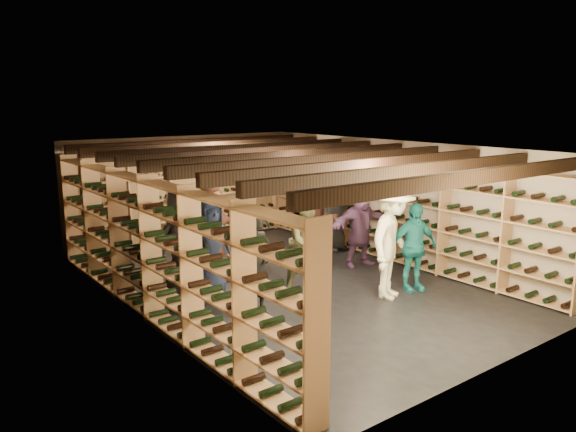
{
  "coord_description": "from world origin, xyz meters",
  "views": [
    {
      "loc": [
        -5.76,
        -7.5,
        3.17
      ],
      "look_at": [
        0.09,
        0.2,
        1.18
      ],
      "focal_mm": 35.0,
      "sensor_mm": 36.0,
      "label": 1
    }
  ],
  "objects_px": {
    "crate_stack_left": "(200,255)",
    "person_1": "(258,265)",
    "person_3": "(392,241)",
    "person_11": "(360,225)",
    "crate_stack_right": "(250,254)",
    "person_12": "(335,212)",
    "person_0": "(184,248)",
    "person_4": "(413,247)",
    "person_9": "(181,236)",
    "person_6": "(210,248)",
    "person_2": "(309,241)",
    "person_5": "(211,234)",
    "person_10": "(246,227)",
    "crate_loose": "(242,259)",
    "person_8": "(319,222)"
  },
  "relations": [
    {
      "from": "crate_stack_right",
      "to": "person_10",
      "type": "height_order",
      "value": "person_10"
    },
    {
      "from": "person_2",
      "to": "person_3",
      "type": "relative_size",
      "value": 0.95
    },
    {
      "from": "crate_loose",
      "to": "person_2",
      "type": "distance_m",
      "value": 2.36
    },
    {
      "from": "person_3",
      "to": "person_11",
      "type": "height_order",
      "value": "person_3"
    },
    {
      "from": "person_4",
      "to": "person_10",
      "type": "distance_m",
      "value": 3.19
    },
    {
      "from": "crate_stack_left",
      "to": "person_5",
      "type": "xyz_separation_m",
      "value": [
        0.02,
        -0.39,
        0.47
      ]
    },
    {
      "from": "crate_stack_right",
      "to": "person_12",
      "type": "relative_size",
      "value": 0.34
    },
    {
      "from": "crate_stack_left",
      "to": "person_3",
      "type": "xyz_separation_m",
      "value": [
        1.98,
        -2.83,
        0.53
      ]
    },
    {
      "from": "person_11",
      "to": "person_6",
      "type": "bearing_deg",
      "value": -178.09
    },
    {
      "from": "person_3",
      "to": "person_12",
      "type": "bearing_deg",
      "value": 41.01
    },
    {
      "from": "person_2",
      "to": "person_4",
      "type": "xyz_separation_m",
      "value": [
        1.52,
        -0.91,
        -0.16
      ]
    },
    {
      "from": "person_2",
      "to": "person_4",
      "type": "relative_size",
      "value": 1.2
    },
    {
      "from": "person_1",
      "to": "person_8",
      "type": "xyz_separation_m",
      "value": [
        2.5,
        1.55,
        0.04
      ]
    },
    {
      "from": "person_1",
      "to": "person_9",
      "type": "relative_size",
      "value": 0.97
    },
    {
      "from": "person_4",
      "to": "person_5",
      "type": "bearing_deg",
      "value": 154.09
    },
    {
      "from": "person_1",
      "to": "person_4",
      "type": "relative_size",
      "value": 1.07
    },
    {
      "from": "person_4",
      "to": "person_9",
      "type": "xyz_separation_m",
      "value": [
        -2.89,
        2.81,
        0.08
      ]
    },
    {
      "from": "person_12",
      "to": "person_8",
      "type": "bearing_deg",
      "value": -156.6
    },
    {
      "from": "crate_stack_left",
      "to": "person_12",
      "type": "bearing_deg",
      "value": 0.0
    },
    {
      "from": "person_2",
      "to": "person_0",
      "type": "bearing_deg",
      "value": 165.41
    },
    {
      "from": "person_5",
      "to": "person_9",
      "type": "xyz_separation_m",
      "value": [
        -0.39,
        0.39,
        -0.06
      ]
    },
    {
      "from": "crate_stack_left",
      "to": "person_10",
      "type": "bearing_deg",
      "value": 0.0
    },
    {
      "from": "crate_stack_right",
      "to": "person_12",
      "type": "distance_m",
      "value": 2.25
    },
    {
      "from": "person_3",
      "to": "person_11",
      "type": "relative_size",
      "value": 1.18
    },
    {
      "from": "person_9",
      "to": "person_0",
      "type": "bearing_deg",
      "value": -127.55
    },
    {
      "from": "person_4",
      "to": "person_10",
      "type": "height_order",
      "value": "person_10"
    },
    {
      "from": "person_0",
      "to": "person_3",
      "type": "bearing_deg",
      "value": -29.33
    },
    {
      "from": "crate_stack_left",
      "to": "person_1",
      "type": "bearing_deg",
      "value": -96.45
    },
    {
      "from": "crate_loose",
      "to": "person_4",
      "type": "relative_size",
      "value": 0.33
    },
    {
      "from": "crate_stack_right",
      "to": "person_5",
      "type": "xyz_separation_m",
      "value": [
        -1.08,
        -0.39,
        0.64
      ]
    },
    {
      "from": "person_12",
      "to": "person_4",
      "type": "bearing_deg",
      "value": -115.75
    },
    {
      "from": "person_0",
      "to": "person_5",
      "type": "distance_m",
      "value": 1.16
    },
    {
      "from": "crate_stack_left",
      "to": "person_11",
      "type": "relative_size",
      "value": 0.52
    },
    {
      "from": "person_0",
      "to": "person_4",
      "type": "height_order",
      "value": "person_0"
    },
    {
      "from": "crate_stack_right",
      "to": "person_8",
      "type": "xyz_separation_m",
      "value": [
        1.16,
        -0.7,
        0.6
      ]
    },
    {
      "from": "crate_stack_right",
      "to": "person_8",
      "type": "relative_size",
      "value": 0.33
    },
    {
      "from": "person_3",
      "to": "person_9",
      "type": "xyz_separation_m",
      "value": [
        -2.35,
        2.83,
        -0.12
      ]
    },
    {
      "from": "person_2",
      "to": "person_12",
      "type": "relative_size",
      "value": 1.11
    },
    {
      "from": "person_3",
      "to": "person_11",
      "type": "bearing_deg",
      "value": 37.07
    },
    {
      "from": "crate_stack_left",
      "to": "person_6",
      "type": "bearing_deg",
      "value": -109.04
    },
    {
      "from": "person_9",
      "to": "person_12",
      "type": "bearing_deg",
      "value": -13.34
    },
    {
      "from": "person_0",
      "to": "person_2",
      "type": "bearing_deg",
      "value": -20.72
    },
    {
      "from": "person_5",
      "to": "person_10",
      "type": "bearing_deg",
      "value": 22.84
    },
    {
      "from": "crate_loose",
      "to": "person_11",
      "type": "xyz_separation_m",
      "value": [
        1.77,
        -1.51,
        0.72
      ]
    },
    {
      "from": "person_10",
      "to": "person_11",
      "type": "height_order",
      "value": "person_11"
    },
    {
      "from": "crate_stack_right",
      "to": "person_0",
      "type": "height_order",
      "value": "person_0"
    },
    {
      "from": "person_11",
      "to": "person_5",
      "type": "bearing_deg",
      "value": 169.75
    },
    {
      "from": "person_5",
      "to": "person_8",
      "type": "height_order",
      "value": "person_5"
    },
    {
      "from": "person_3",
      "to": "person_12",
      "type": "relative_size",
      "value": 1.17
    },
    {
      "from": "crate_loose",
      "to": "person_10",
      "type": "bearing_deg",
      "value": -105.48
    }
  ]
}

